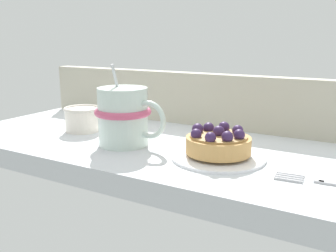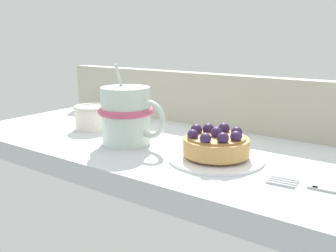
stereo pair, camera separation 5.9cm
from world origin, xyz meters
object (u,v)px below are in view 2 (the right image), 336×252
Objects in this scene: coffee_mug at (127,115)px; sugar_bowl at (92,117)px; raspberry_tart at (216,144)px; dessert_fork at (336,191)px; dessert_plate at (216,157)px.

sugar_bowl is at bearing 163.25° from coffee_mug.
dessert_fork is at bearing -8.66° from raspberry_tart.
dessert_fork is 46.43cm from sugar_bowl.
raspberry_tart is (-0.03, 0.01, 2.05)cm from dessert_plate.
dessert_fork is (17.17, -2.61, -0.10)cm from dessert_plate.
dessert_plate is 17.36cm from dessert_fork.
sugar_bowl is at bearing 174.47° from dessert_plate.
dessert_plate is at bearing -14.17° from raspberry_tart.
dessert_plate is 2.05cm from raspberry_tart.
sugar_bowl is (-12.57, 3.78, -2.45)cm from coffee_mug.
coffee_mug is 13.36cm from sugar_bowl.
raspberry_tart is 17.53cm from dessert_fork.
dessert_plate is 16.95cm from coffee_mug.
dessert_fork is at bearing -6.70° from sugar_bowl.
coffee_mug is at bearing 177.22° from dessert_fork.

